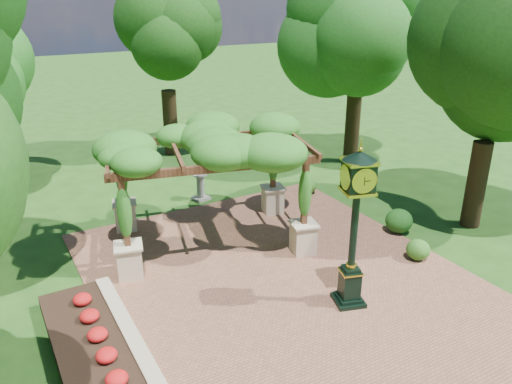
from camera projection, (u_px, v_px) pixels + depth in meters
ground at (302, 297)px, 13.54m from camera, size 120.00×120.00×0.00m
brick_plaza at (282, 279)px, 14.33m from camera, size 10.00×12.00×0.04m
border_wall at (129, 335)px, 11.74m from camera, size 0.35×5.00×0.40m
flower_bed at (90, 348)px, 11.34m from camera, size 1.50×5.00×0.36m
pedestal_clock at (355, 216)px, 12.29m from camera, size 1.06×1.06×4.29m
pergola at (207, 149)px, 15.38m from camera, size 6.90×5.22×3.87m
sundial at (201, 188)px, 19.67m from camera, size 0.71×0.71×1.07m
shrub_front at (418, 250)px, 15.26m from camera, size 0.87×0.87×0.64m
shrub_mid at (399, 221)px, 16.95m from camera, size 1.16×1.16×0.82m
shrub_back at (308, 186)px, 20.25m from camera, size 0.71×0.71×0.59m
tree_north at (165, 38)px, 23.30m from camera, size 3.84×3.84×8.29m
tree_east_far at (360, 21)px, 21.86m from camera, size 4.58×4.58×9.41m
tree_east_near at (497, 69)px, 15.66m from camera, size 4.85×4.85×7.87m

